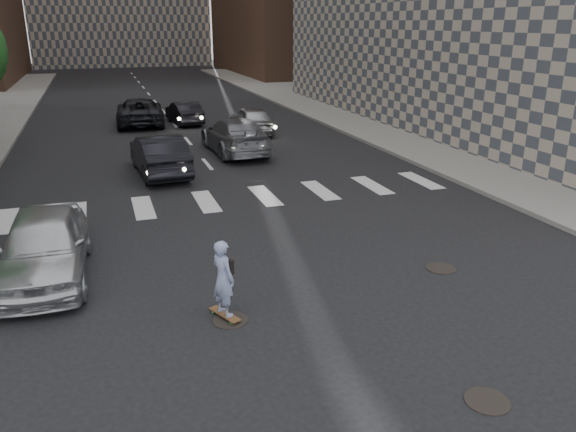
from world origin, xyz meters
The scene contains 12 objects.
ground centered at (0.00, 0.00, 0.00)m, with size 160.00×160.00×0.00m, color black.
sidewalk_right centered at (14.50, 20.00, 0.07)m, with size 13.00×80.00×0.15m, color gray.
manhole_a centered at (1.20, -2.50, 0.01)m, with size 0.70×0.70×0.02m, color black.
manhole_b centered at (-2.00, 1.20, 0.01)m, with size 0.70×0.70×0.02m, color black.
manhole_c centered at (3.30, 2.00, 0.01)m, with size 0.70×0.70×0.02m, color black.
skateboarder centered at (-2.07, 1.35, 0.86)m, with size 0.57×0.83×1.64m.
silver_sedan centered at (-5.50, 4.47, 0.77)m, with size 1.82×4.53×1.54m, color silver.
traffic_car_a centered at (-2.00, 13.00, 0.77)m, with size 1.62×4.66×1.53m, color black.
traffic_car_b centered at (1.61, 15.70, 0.78)m, with size 2.17×5.35×1.55m, color slate.
traffic_car_c centered at (-1.80, 24.51, 0.75)m, with size 2.49×5.39×1.50m, color black.
traffic_car_d centered at (3.52, 20.00, 0.70)m, with size 1.66×4.13×1.41m, color #ABADB2.
traffic_car_e centered at (0.61, 24.00, 0.64)m, with size 1.34×3.86×1.27m, color black.
Camera 1 is at (-4.03, -8.38, 5.55)m, focal length 35.00 mm.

